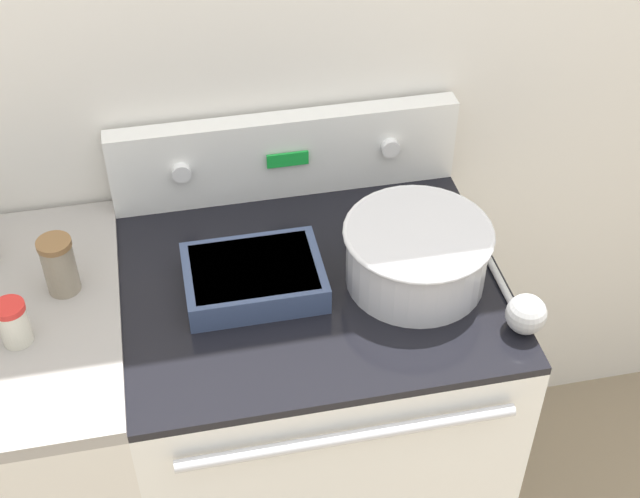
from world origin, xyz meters
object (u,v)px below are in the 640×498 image
mixing_bowl (417,252)px  casserole_dish (254,276)px  spice_jar_brown_cap (59,265)px  spice_jar_red_cap (13,323)px  ladle (524,311)px

mixing_bowl → casserole_dish: (-0.32, 0.04, -0.04)m
spice_jar_brown_cap → spice_jar_red_cap: size_ratio=1.35×
casserole_dish → ladle: size_ratio=0.98×
ladle → spice_jar_brown_cap: (-0.84, 0.26, 0.04)m
casserole_dish → spice_jar_brown_cap: 0.37m
mixing_bowl → spice_jar_red_cap: size_ratio=3.25×
casserole_dish → ladle: (0.48, -0.20, 0.00)m
mixing_bowl → ladle: (0.16, -0.16, -0.04)m
casserole_dish → mixing_bowl: bearing=-6.8°
spice_jar_brown_cap → mixing_bowl: bearing=-8.3°
casserole_dish → spice_jar_brown_cap: size_ratio=2.21×
ladle → spice_jar_red_cap: (-0.92, 0.14, 0.02)m
mixing_bowl → casserole_dish: 0.32m
mixing_bowl → spice_jar_brown_cap: spice_jar_brown_cap is taller
mixing_bowl → casserole_dish: bearing=173.2°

